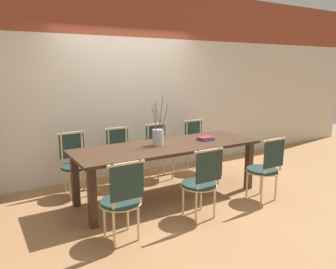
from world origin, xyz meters
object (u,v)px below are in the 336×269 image
dining_table (168,151)px  chair_near_center (265,167)px  book_stack (206,138)px  chair_far_center (160,150)px  vase_centerpiece (158,137)px

dining_table → chair_near_center: bearing=-36.3°
chair_near_center → book_stack: bearing=119.1°
chair_far_center → vase_centerpiece: (-0.45, -0.75, 0.41)m
vase_centerpiece → dining_table: bearing=-25.4°
chair_near_center → vase_centerpiece: bearing=144.7°
chair_near_center → vase_centerpiece: vase_centerpiece is taller
dining_table → book_stack: size_ratio=10.91×
chair_far_center → vase_centerpiece: 0.96m
chair_far_center → vase_centerpiece: bearing=58.9°
dining_table → chair_near_center: 1.38m
chair_near_center → chair_far_center: bearing=115.7°
dining_table → vase_centerpiece: 0.26m
chair_far_center → book_stack: bearing=112.2°
chair_near_center → book_stack: size_ratio=3.71×
vase_centerpiece → chair_near_center: bearing=-35.3°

